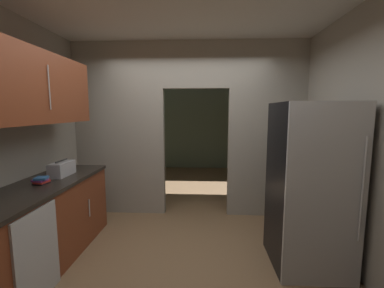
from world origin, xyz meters
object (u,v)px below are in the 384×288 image
(dishwasher, at_px, (38,257))
(boombox, at_px, (62,169))
(book_stack, at_px, (41,181))
(refrigerator, at_px, (309,186))

(dishwasher, xyz_separation_m, boombox, (-0.29, 0.94, 0.56))
(boombox, distance_m, book_stack, 0.37)
(dishwasher, distance_m, book_stack, 0.83)
(boombox, bearing_deg, book_stack, -92.73)
(refrigerator, xyz_separation_m, dishwasher, (-2.57, -0.70, -0.47))
(boombox, relative_size, book_stack, 2.24)
(boombox, bearing_deg, dishwasher, -72.78)
(book_stack, bearing_deg, dishwasher, -61.53)
(refrigerator, height_order, book_stack, refrigerator)
(boombox, bearing_deg, refrigerator, -4.78)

